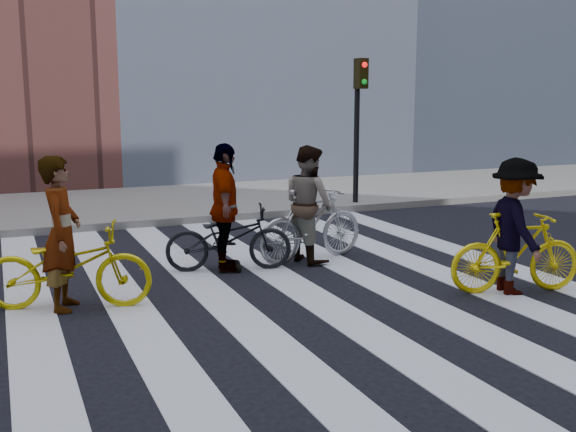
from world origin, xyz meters
TOP-DOWN VIEW (x-y plane):
  - ground at (0.00, 0.00)m, footprint 100.00×100.00m
  - sidewalk_far at (0.00, 7.50)m, footprint 100.00×5.00m
  - zebra_crosswalk at (0.00, 0.00)m, footprint 8.25×10.00m
  - traffic_signal at (4.40, 5.32)m, footprint 0.22×0.42m
  - bike_yellow_left at (-2.31, 0.32)m, footprint 2.07×1.23m
  - bike_silver_mid at (1.37, 1.34)m, footprint 1.96×0.87m
  - bike_yellow_right at (3.04, -1.27)m, footprint 1.82×0.92m
  - bike_dark_rear at (0.01, 1.27)m, footprint 1.92×1.08m
  - rider_left at (-2.36, 0.32)m, footprint 0.62×0.77m
  - rider_mid at (1.32, 1.34)m, footprint 0.82×0.98m
  - rider_right at (2.99, -1.27)m, footprint 0.91×1.25m
  - rider_rear at (-0.04, 1.27)m, footprint 0.72×1.17m

SIDE VIEW (x-z plane):
  - ground at x=0.00m, z-range 0.00..0.00m
  - zebra_crosswalk at x=0.00m, z-range 0.00..0.01m
  - sidewalk_far at x=0.00m, z-range 0.00..0.15m
  - bike_dark_rear at x=0.01m, z-range 0.00..0.96m
  - bike_yellow_left at x=-2.31m, z-range 0.00..1.03m
  - bike_yellow_right at x=3.04m, z-range 0.00..1.05m
  - bike_silver_mid at x=1.37m, z-range 0.00..1.14m
  - rider_right at x=2.99m, z-range 0.00..1.74m
  - rider_mid at x=1.32m, z-range 0.00..1.78m
  - rider_left at x=-2.36m, z-range 0.00..1.83m
  - rider_rear at x=-0.04m, z-range 0.00..1.85m
  - traffic_signal at x=4.40m, z-range 0.62..3.94m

